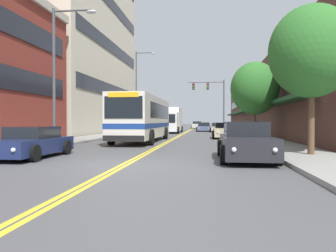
{
  "coord_description": "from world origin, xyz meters",
  "views": [
    {
      "loc": [
        2.85,
        -11.17,
        1.52
      ],
      "look_at": [
        -0.4,
        15.78,
        1.1
      ],
      "focal_mm": 35.0,
      "sensor_mm": 36.0,
      "label": 1
    }
  ],
  "objects_px": {
    "box_truck": "(171,120)",
    "street_tree_right_near": "(312,52)",
    "traffic_signal_mast": "(212,95)",
    "car_navy_parked_left_near": "(31,143)",
    "fire_hydrant": "(255,135)",
    "car_slate_blue_moving_lead": "(204,127)",
    "street_tree_right_mid": "(255,88)",
    "car_champagne_parked_right_mid": "(218,128)",
    "street_lamp_left_far": "(139,86)",
    "car_silver_moving_second": "(197,125)",
    "car_charcoal_parked_right_foreground": "(246,142)",
    "street_lamp_left_near": "(60,65)",
    "city_bus": "(143,117)",
    "car_beige_parked_right_far": "(224,131)",
    "car_white_parked_left_mid": "(143,129)"
  },
  "relations": [
    {
      "from": "traffic_signal_mast",
      "to": "street_lamp_left_near",
      "type": "distance_m",
      "value": 32.28
    },
    {
      "from": "car_slate_blue_moving_lead",
      "to": "street_tree_right_mid",
      "type": "relative_size",
      "value": 0.82
    },
    {
      "from": "street_lamp_left_far",
      "to": "street_lamp_left_near",
      "type": "bearing_deg",
      "value": -89.77
    },
    {
      "from": "car_slate_blue_moving_lead",
      "to": "car_champagne_parked_right_mid",
      "type": "bearing_deg",
      "value": -51.08
    },
    {
      "from": "car_slate_blue_moving_lead",
      "to": "car_white_parked_left_mid",
      "type": "bearing_deg",
      "value": -118.33
    },
    {
      "from": "car_navy_parked_left_near",
      "to": "fire_hydrant",
      "type": "bearing_deg",
      "value": 42.19
    },
    {
      "from": "box_truck",
      "to": "fire_hydrant",
      "type": "height_order",
      "value": "box_truck"
    },
    {
      "from": "car_navy_parked_left_near",
      "to": "box_truck",
      "type": "height_order",
      "value": "box_truck"
    },
    {
      "from": "car_slate_blue_moving_lead",
      "to": "street_tree_right_near",
      "type": "distance_m",
      "value": 34.66
    },
    {
      "from": "city_bus",
      "to": "car_beige_parked_right_far",
      "type": "bearing_deg",
      "value": 37.98
    },
    {
      "from": "city_bus",
      "to": "car_charcoal_parked_right_foreground",
      "type": "bearing_deg",
      "value": -60.7
    },
    {
      "from": "car_charcoal_parked_right_foreground",
      "to": "street_tree_right_near",
      "type": "bearing_deg",
      "value": 21.81
    },
    {
      "from": "car_champagne_parked_right_mid",
      "to": "car_silver_moving_second",
      "type": "bearing_deg",
      "value": 99.7
    },
    {
      "from": "street_lamp_left_near",
      "to": "street_tree_right_near",
      "type": "bearing_deg",
      "value": -12.38
    },
    {
      "from": "car_charcoal_parked_right_foreground",
      "to": "car_silver_moving_second",
      "type": "bearing_deg",
      "value": 93.79
    },
    {
      "from": "car_navy_parked_left_near",
      "to": "street_tree_right_near",
      "type": "height_order",
      "value": "street_tree_right_near"
    },
    {
      "from": "box_truck",
      "to": "street_tree_right_near",
      "type": "distance_m",
      "value": 29.01
    },
    {
      "from": "car_champagne_parked_right_mid",
      "to": "street_lamp_left_far",
      "type": "height_order",
      "value": "street_lamp_left_far"
    },
    {
      "from": "box_truck",
      "to": "street_lamp_left_far",
      "type": "distance_m",
      "value": 6.74
    },
    {
      "from": "car_white_parked_left_mid",
      "to": "street_tree_right_near",
      "type": "bearing_deg",
      "value": -62.65
    },
    {
      "from": "city_bus",
      "to": "car_charcoal_parked_right_foreground",
      "type": "distance_m",
      "value": 12.73
    },
    {
      "from": "car_white_parked_left_mid",
      "to": "car_silver_moving_second",
      "type": "distance_m",
      "value": 30.92
    },
    {
      "from": "car_charcoal_parked_right_foreground",
      "to": "street_tree_right_near",
      "type": "distance_m",
      "value": 4.71
    },
    {
      "from": "car_beige_parked_right_far",
      "to": "street_tree_right_near",
      "type": "height_order",
      "value": "street_tree_right_near"
    },
    {
      "from": "traffic_signal_mast",
      "to": "street_tree_right_mid",
      "type": "height_order",
      "value": "traffic_signal_mast"
    },
    {
      "from": "car_charcoal_parked_right_foreground",
      "to": "street_lamp_left_far",
      "type": "height_order",
      "value": "street_lamp_left_far"
    },
    {
      "from": "car_navy_parked_left_near",
      "to": "fire_hydrant",
      "type": "relative_size",
      "value": 5.3
    },
    {
      "from": "car_navy_parked_left_near",
      "to": "street_tree_right_mid",
      "type": "xyz_separation_m",
      "value": [
        10.89,
        13.15,
        3.44
      ]
    },
    {
      "from": "car_charcoal_parked_right_foreground",
      "to": "box_truck",
      "type": "xyz_separation_m",
      "value": [
        -6.11,
        28.59,
        0.95
      ]
    },
    {
      "from": "street_lamp_left_near",
      "to": "fire_hydrant",
      "type": "bearing_deg",
      "value": 26.84
    },
    {
      "from": "car_charcoal_parked_right_foreground",
      "to": "street_lamp_left_near",
      "type": "bearing_deg",
      "value": 158.04
    },
    {
      "from": "car_champagne_parked_right_mid",
      "to": "car_beige_parked_right_far",
      "type": "bearing_deg",
      "value": -89.99
    },
    {
      "from": "car_slate_blue_moving_lead",
      "to": "fire_hydrant",
      "type": "height_order",
      "value": "car_slate_blue_moving_lead"
    },
    {
      "from": "car_slate_blue_moving_lead",
      "to": "street_lamp_left_near",
      "type": "distance_m",
      "value": 32.56
    },
    {
      "from": "fire_hydrant",
      "to": "car_silver_moving_second",
      "type": "bearing_deg",
      "value": 96.66
    },
    {
      "from": "street_lamp_left_near",
      "to": "car_silver_moving_second",
      "type": "bearing_deg",
      "value": 83.44
    },
    {
      "from": "car_champagne_parked_right_mid",
      "to": "street_lamp_left_far",
      "type": "bearing_deg",
      "value": -137.24
    },
    {
      "from": "car_champagne_parked_right_mid",
      "to": "car_beige_parked_right_far",
      "type": "distance_m",
      "value": 16.88
    },
    {
      "from": "street_tree_right_near",
      "to": "fire_hydrant",
      "type": "height_order",
      "value": "street_tree_right_near"
    },
    {
      "from": "car_champagne_parked_right_mid",
      "to": "street_tree_right_mid",
      "type": "xyz_separation_m",
      "value": [
        2.15,
        -19.77,
        3.45
      ]
    },
    {
      "from": "street_lamp_left_near",
      "to": "street_tree_right_near",
      "type": "distance_m",
      "value": 12.3
    },
    {
      "from": "car_silver_moving_second",
      "to": "street_lamp_left_near",
      "type": "xyz_separation_m",
      "value": [
        -5.73,
        -49.76,
        3.84
      ]
    },
    {
      "from": "city_bus",
      "to": "box_truck",
      "type": "xyz_separation_m",
      "value": [
        0.09,
        17.53,
        -0.18
      ]
    },
    {
      "from": "box_truck",
      "to": "street_tree_right_near",
      "type": "xyz_separation_m",
      "value": [
        8.86,
        -27.49,
        2.71
      ]
    },
    {
      "from": "car_beige_parked_right_far",
      "to": "car_silver_moving_second",
      "type": "xyz_separation_m",
      "value": [
        -3.54,
        37.59,
        0.02
      ]
    },
    {
      "from": "city_bus",
      "to": "street_tree_right_mid",
      "type": "height_order",
      "value": "street_tree_right_mid"
    },
    {
      "from": "car_silver_moving_second",
      "to": "street_tree_right_near",
      "type": "xyz_separation_m",
      "value": [
        6.29,
        -52.39,
        3.67
      ]
    },
    {
      "from": "traffic_signal_mast",
      "to": "street_tree_right_near",
      "type": "height_order",
      "value": "traffic_signal_mast"
    },
    {
      "from": "car_navy_parked_left_near",
      "to": "car_white_parked_left_mid",
      "type": "xyz_separation_m",
      "value": [
        0.16,
        23.13,
        -0.03
      ]
    },
    {
      "from": "car_silver_moving_second",
      "to": "car_navy_parked_left_near",
      "type": "bearing_deg",
      "value": -95.53
    }
  ]
}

